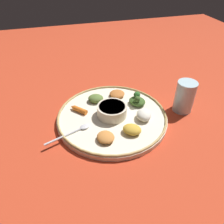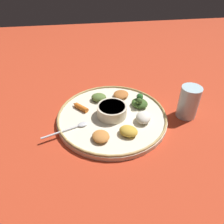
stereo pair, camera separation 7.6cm
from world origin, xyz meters
The scene contains 13 objects.
ground_plane centered at (0.00, 0.00, 0.00)m, with size 2.40×2.40×0.00m, color #B7381E.
platter centered at (0.00, 0.00, 0.01)m, with size 0.39×0.39×0.02m, color beige.
platter_rim centered at (0.00, 0.00, 0.02)m, with size 0.39×0.39×0.01m, color tan.
center_bowl centered at (0.00, 0.00, 0.04)m, with size 0.10×0.10×0.04m.
spoon centered at (-0.05, 0.14, 0.02)m, with size 0.07×0.15×0.01m.
greens_pile centered at (0.04, -0.11, 0.03)m, with size 0.08×0.08×0.05m.
carrot_near_spoon centered at (0.05, 0.11, 0.03)m, with size 0.06×0.06×0.02m.
mound_collards centered at (0.10, 0.04, 0.03)m, with size 0.06×0.05×0.03m, color #567033.
mound_squash centered at (-0.11, 0.05, 0.03)m, with size 0.06×0.05×0.02m, color #C67A38.
mound_rice_white centered at (-0.05, -0.10, 0.03)m, with size 0.06×0.05×0.03m, color silver.
mound_chickpea centered at (0.11, -0.05, 0.03)m, with size 0.06×0.06×0.02m, color #B2662D.
mound_lentil_yellow centered at (-0.10, -0.04, 0.03)m, with size 0.06×0.05×0.03m, color gold.
drinking_glass centered at (-0.02, -0.27, 0.05)m, with size 0.07×0.07×0.12m.
Camera 1 is at (-0.58, 0.16, 0.50)m, focal length 34.63 mm.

